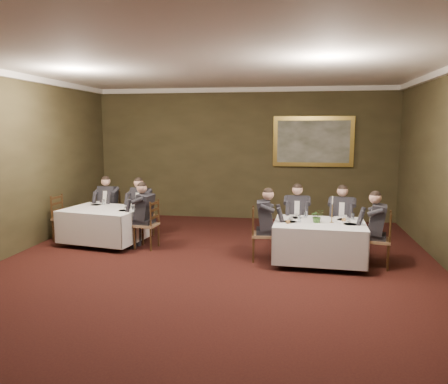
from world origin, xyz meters
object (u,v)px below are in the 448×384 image
(table_main, at_px, (319,239))
(diner_sec_endright, at_px, (146,224))
(candlestick, at_px, (332,213))
(diner_main_backleft, at_px, (297,225))
(diner_main_endright, at_px, (378,239))
(painting, at_px, (313,142))
(chair_sec_endleft, at_px, (65,227))
(diner_main_backright, at_px, (341,227))
(table_second, at_px, (104,223))
(chair_sec_endright, at_px, (147,234))
(chair_main_backright, at_px, (341,238))
(diner_main_endleft, at_px, (263,233))
(diner_sec_backleft, at_px, (109,212))
(chair_main_endright, at_px, (378,251))
(chair_sec_backright, at_px, (142,224))
(diner_sec_backright, at_px, (141,214))
(chair_main_endleft, at_px, (262,245))
(chair_sec_backleft, at_px, (109,222))
(centerpiece, at_px, (317,215))
(chair_main_backleft, at_px, (296,236))

(table_main, distance_m, diner_sec_endright, 3.47)
(diner_sec_endright, height_order, candlestick, diner_sec_endright)
(diner_main_backleft, distance_m, diner_main_endright, 1.67)
(candlestick, relative_size, painting, 0.24)
(diner_main_endright, bearing_deg, chair_sec_endleft, 93.08)
(diner_sec_endright, bearing_deg, diner_main_backright, -78.98)
(table_second, height_order, chair_sec_endright, chair_sec_endright)
(chair_main_backright, distance_m, diner_main_endleft, 1.69)
(chair_main_backright, height_order, diner_sec_backleft, diner_sec_backleft)
(chair_main_endright, bearing_deg, chair_sec_backright, 84.33)
(table_main, bearing_deg, diner_sec_endright, 171.76)
(chair_main_backright, xyz_separation_m, diner_sec_backright, (-4.33, 0.58, 0.23))
(table_second, distance_m, diner_main_endright, 5.48)
(diner_sec_backleft, xyz_separation_m, diner_sec_endright, (1.27, -1.05, 0.00))
(diner_main_backright, height_order, candlestick, diner_main_backright)
(chair_main_backright, height_order, chair_sec_endright, same)
(chair_main_endleft, distance_m, chair_main_endright, 2.05)
(chair_main_endright, bearing_deg, chair_sec_backleft, 85.31)
(chair_sec_backright, xyz_separation_m, chair_sec_endright, (0.44, -0.91, 0.00))
(chair_sec_endright, bearing_deg, candlestick, -90.96)
(chair_sec_backright, height_order, chair_sec_endleft, same)
(chair_main_backright, distance_m, centerpiece, 1.16)
(chair_main_endleft, height_order, centerpiece, centerpiece)
(diner_sec_endright, bearing_deg, diner_main_endright, -90.38)
(chair_sec_endleft, bearing_deg, chair_main_endright, 88.81)
(table_second, relative_size, painting, 0.87)
(table_main, distance_m, centerpiece, 0.45)
(chair_main_backleft, relative_size, diner_main_backleft, 0.74)
(chair_sec_backright, distance_m, chair_sec_endleft, 1.67)
(diner_sec_backright, distance_m, chair_sec_endleft, 1.67)
(chair_main_backright, distance_m, diner_main_endright, 1.04)
(chair_sec_backright, bearing_deg, chair_main_endleft, 168.76)
(diner_main_backright, relative_size, centerpiece, 5.22)
(chair_main_endright, bearing_deg, chair_sec_endleft, 93.07)
(diner_main_endright, xyz_separation_m, chair_sec_backleft, (-5.72, 1.60, -0.23))
(diner_main_endright, xyz_separation_m, painting, (-1.01, 3.80, 1.59))
(chair_sec_backright, bearing_deg, candlestick, 175.59)
(diner_main_backleft, xyz_separation_m, diner_sec_endright, (-3.04, -0.34, 0.00))
(chair_main_endright, bearing_deg, diner_sec_backright, 84.46)
(diner_sec_endright, bearing_deg, chair_sec_endright, -90.00)
(chair_sec_backright, relative_size, chair_sec_endright, 1.00)
(chair_sec_endright, relative_size, chair_sec_endleft, 1.00)
(diner_sec_backleft, height_order, diner_sec_endright, same)
(chair_sec_backleft, bearing_deg, diner_sec_backright, 175.01)
(table_main, xyz_separation_m, chair_main_endleft, (-1.03, 0.04, -0.17))
(diner_sec_backleft, relative_size, diner_sec_endright, 1.00)
(chair_main_backleft, bearing_deg, chair_sec_endleft, 1.56)
(chair_main_endleft, relative_size, candlestick, 2.03)
(table_main, height_order, chair_sec_backright, chair_sec_backright)
(table_main, height_order, diner_sec_endright, diner_sec_endright)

